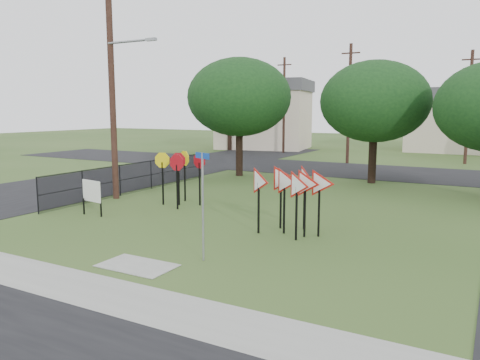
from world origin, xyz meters
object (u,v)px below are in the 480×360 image
object	(u,v)px
info_board	(92,192)
yield_sign_cluster	(293,185)
stop_sign_cluster	(180,166)
street_name_sign	(203,199)

from	to	relation	value
info_board	yield_sign_cluster	bearing A→B (deg)	8.90
stop_sign_cluster	info_board	xyz separation A→B (m)	(-1.81, -3.35, -0.79)
stop_sign_cluster	yield_sign_cluster	size ratio (longest dim) A/B	0.81
street_name_sign	stop_sign_cluster	bearing A→B (deg)	130.54
street_name_sign	yield_sign_cluster	xyz separation A→B (m)	(1.04, 3.76, -0.04)
yield_sign_cluster	street_name_sign	bearing A→B (deg)	-105.40
stop_sign_cluster	info_board	bearing A→B (deg)	-118.38
stop_sign_cluster	yield_sign_cluster	bearing A→B (deg)	-19.23
info_board	stop_sign_cluster	bearing A→B (deg)	61.62
street_name_sign	info_board	world-z (taller)	street_name_sign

